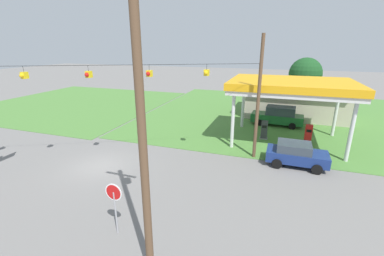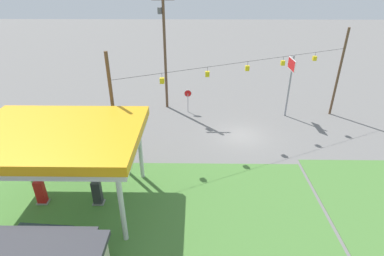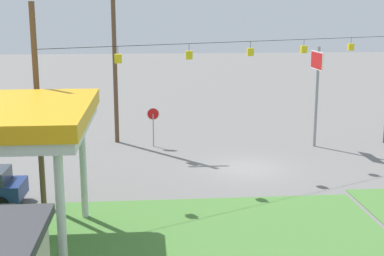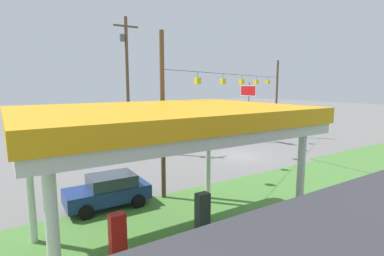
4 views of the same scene
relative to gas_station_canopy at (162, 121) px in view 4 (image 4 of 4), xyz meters
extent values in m
plane|color=slate|center=(-12.23, -9.27, -4.81)|extent=(160.00, 160.00, 0.00)
cube|color=silver|center=(0.00, 0.00, -0.22)|extent=(9.54, 6.97, 0.35)
cube|color=orange|center=(0.00, 0.00, 0.23)|extent=(9.74, 7.17, 0.55)
cylinder|color=silver|center=(-4.17, -2.88, -2.60)|extent=(0.28, 0.28, 4.41)
cylinder|color=silver|center=(4.17, -2.88, -2.60)|extent=(0.28, 0.28, 4.41)
cylinder|color=silver|center=(-4.17, 2.88, -2.60)|extent=(0.28, 0.28, 4.41)
cube|color=#333338|center=(1.11, 5.78, -1.39)|extent=(9.95, 0.70, 0.20)
cube|color=gray|center=(-1.80, 0.00, -4.75)|extent=(0.71, 0.56, 0.12)
cube|color=#333338|center=(-1.80, 0.00, -3.90)|extent=(0.55, 0.40, 1.57)
cube|color=black|center=(-1.80, -0.21, -3.59)|extent=(0.39, 0.03, 0.24)
cube|color=red|center=(1.80, 0.00, -3.90)|extent=(0.55, 0.40, 1.57)
cube|color=black|center=(1.80, -0.21, -3.59)|extent=(0.39, 0.03, 0.24)
cube|color=navy|center=(0.71, -4.71, -4.11)|extent=(4.07, 1.92, 0.72)
cube|color=#333D47|center=(0.47, -4.70, -3.46)|extent=(2.25, 1.74, 0.58)
cylinder|color=black|center=(1.98, -3.79, -4.47)|extent=(0.68, 0.23, 0.68)
cylinder|color=black|center=(1.94, -5.68, -4.47)|extent=(0.68, 0.23, 0.68)
cylinder|color=black|center=(-0.53, -3.74, -4.47)|extent=(0.68, 0.23, 0.68)
cylinder|color=black|center=(-0.56, -5.63, -4.47)|extent=(0.68, 0.23, 0.68)
cylinder|color=#99999E|center=(-7.18, -14.57, -3.76)|extent=(0.08, 0.08, 2.10)
cylinder|color=white|center=(-7.18, -14.57, -2.71)|extent=(0.80, 0.03, 0.80)
cylinder|color=red|center=(-7.18, -14.57, -2.71)|extent=(0.70, 0.03, 0.70)
cylinder|color=gray|center=(-17.36, -13.75, -1.66)|extent=(0.18, 0.18, 6.29)
cube|color=white|center=(-17.26, -13.75, 0.62)|extent=(0.06, 2.29, 1.11)
cube|color=red|center=(-17.26, -13.75, 0.62)|extent=(0.07, 2.17, 0.99)
cylinder|color=brown|center=(-4.82, -15.92, 1.12)|extent=(0.28, 0.28, 11.86)
cube|color=brown|center=(-4.82, -15.92, 6.25)|extent=(2.20, 0.14, 0.14)
cylinder|color=#59595B|center=(-4.47, -15.92, 5.25)|extent=(0.44, 0.44, 0.60)
cylinder|color=brown|center=(-22.23, -14.27, -0.40)|extent=(0.24, 0.24, 8.81)
cylinder|color=brown|center=(-2.23, -4.27, -0.40)|extent=(0.24, 0.24, 8.81)
cylinder|color=black|center=(-12.23, -9.27, 2.06)|extent=(20.01, 10.02, 0.02)
cylinder|color=black|center=(-18.89, -12.60, 1.89)|extent=(0.02, 0.02, 0.35)
cube|color=yellow|center=(-18.89, -12.60, 1.51)|extent=(0.32, 0.32, 0.40)
sphere|color=yellow|center=(-18.89, -12.77, 1.51)|extent=(0.28, 0.28, 0.28)
cylinder|color=black|center=(-15.56, -10.93, 1.89)|extent=(0.02, 0.02, 0.35)
cube|color=yellow|center=(-15.56, -10.93, 1.51)|extent=(0.32, 0.32, 0.40)
sphere|color=yellow|center=(-15.56, -11.10, 1.51)|extent=(0.28, 0.28, 0.28)
cylinder|color=black|center=(-12.23, -9.27, 1.89)|extent=(0.02, 0.02, 0.35)
cube|color=yellow|center=(-12.23, -9.27, 1.51)|extent=(0.32, 0.32, 0.40)
sphere|color=red|center=(-12.23, -9.44, 1.51)|extent=(0.28, 0.28, 0.28)
cylinder|color=black|center=(-8.89, -7.60, 1.89)|extent=(0.02, 0.02, 0.35)
cube|color=yellow|center=(-8.89, -7.60, 1.51)|extent=(0.32, 0.32, 0.40)
sphere|color=red|center=(-8.89, -7.77, 1.51)|extent=(0.28, 0.28, 0.28)
cylinder|color=black|center=(-5.56, -5.93, 1.89)|extent=(0.02, 0.02, 0.35)
cube|color=yellow|center=(-5.56, -5.93, 1.51)|extent=(0.32, 0.32, 0.40)
sphere|color=yellow|center=(-5.56, -6.10, 1.51)|extent=(0.28, 0.28, 0.28)
camera|label=1|loc=(-0.94, -22.52, 3.29)|focal=24.00mm
camera|label=2|loc=(-8.02, 14.87, 8.36)|focal=28.00mm
camera|label=3|loc=(-6.84, 18.37, 3.64)|focal=50.00mm
camera|label=4|loc=(4.94, 9.59, 1.31)|focal=28.00mm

